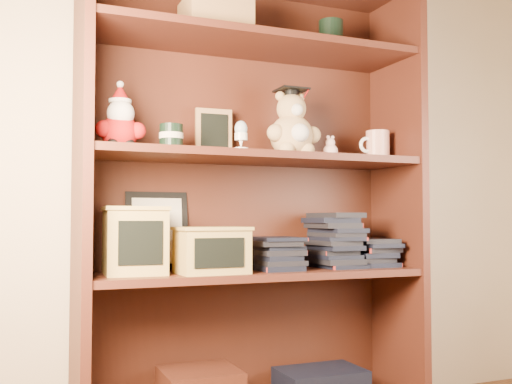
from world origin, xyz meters
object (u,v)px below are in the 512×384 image
at_px(bookcase, 250,204).
at_px(grad_teddy_bear, 292,130).
at_px(treats_box, 135,240).
at_px(teacher_mug, 377,146).

relative_size(bookcase, grad_teddy_bear, 6.41).
xyz_separation_m(bookcase, treats_box, (-0.42, -0.05, -0.12)).
xyz_separation_m(bookcase, teacher_mug, (0.50, -0.05, 0.23)).
height_order(bookcase, grad_teddy_bear, bookcase).
xyz_separation_m(bookcase, grad_teddy_bear, (0.14, -0.06, 0.27)).
bearing_deg(teacher_mug, grad_teddy_bear, -178.80).
xyz_separation_m(teacher_mug, treats_box, (-0.92, -0.00, -0.35)).
relative_size(grad_teddy_bear, treats_box, 1.16).
bearing_deg(treats_box, teacher_mug, 0.06).
bearing_deg(bookcase, treats_box, -172.94).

